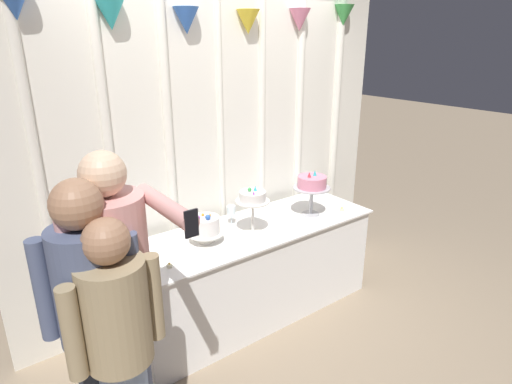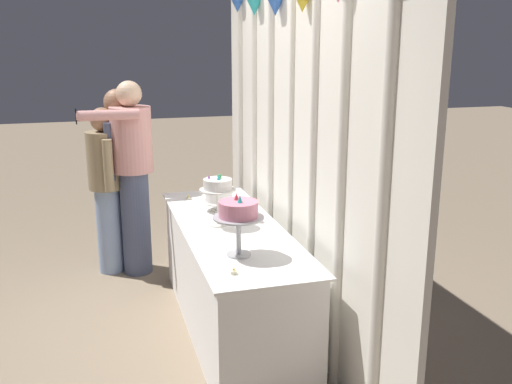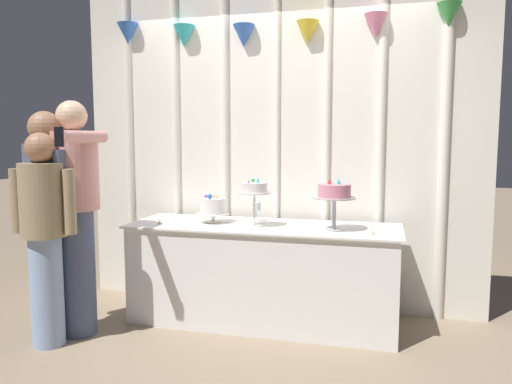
% 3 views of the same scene
% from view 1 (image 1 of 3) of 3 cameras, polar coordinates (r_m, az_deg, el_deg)
% --- Properties ---
extents(ground_plane, '(24.00, 24.00, 0.00)m').
position_cam_1_polar(ground_plane, '(3.77, 0.47, -16.16)').
color(ground_plane, gray).
extents(draped_curtain, '(3.48, 0.18, 2.77)m').
position_cam_1_polar(draped_curtain, '(3.59, -4.78, 7.57)').
color(draped_curtain, white).
rests_on(draped_curtain, ground_plane).
extents(cake_table, '(2.11, 0.69, 0.78)m').
position_cam_1_polar(cake_table, '(3.62, -0.49, -10.38)').
color(cake_table, white).
rests_on(cake_table, ground_plane).
extents(cake_display_leftmost, '(0.26, 0.26, 0.24)m').
position_cam_1_polar(cake_display_leftmost, '(3.18, -6.64, -4.48)').
color(cake_display_leftmost, silver).
rests_on(cake_display_leftmost, cake_table).
extents(cake_display_center, '(0.26, 0.26, 0.38)m').
position_cam_1_polar(cake_display_center, '(3.24, -0.44, -0.95)').
color(cake_display_center, silver).
rests_on(cake_display_center, cake_table).
extents(cake_display_rightmost, '(0.31, 0.31, 0.39)m').
position_cam_1_polar(cake_display_rightmost, '(3.62, 7.34, 1.00)').
color(cake_display_rightmost, '#B2B2B7').
rests_on(cake_display_rightmost, cake_table).
extents(wine_glass, '(0.07, 0.07, 0.16)m').
position_cam_1_polar(wine_glass, '(3.45, -3.27, -2.48)').
color(wine_glass, silver).
rests_on(wine_glass, cake_table).
extents(tealight_far_left, '(0.04, 0.04, 0.03)m').
position_cam_1_polar(tealight_far_left, '(2.94, -11.28, -9.47)').
color(tealight_far_left, beige).
rests_on(tealight_far_left, cake_table).
extents(tealight_near_left, '(0.04, 0.04, 0.04)m').
position_cam_1_polar(tealight_near_left, '(3.83, 11.19, -2.27)').
color(tealight_near_left, beige).
rests_on(tealight_near_left, cake_table).
extents(guest_man_pink_jacket, '(0.43, 0.42, 1.65)m').
position_cam_1_polar(guest_man_pink_jacket, '(2.30, -20.39, -16.00)').
color(guest_man_pink_jacket, '#282D38').
rests_on(guest_man_pink_jacket, ground_plane).
extents(guest_girl_blue_dress, '(0.50, 0.66, 1.73)m').
position_cam_1_polar(guest_girl_blue_dress, '(2.38, -17.56, -13.22)').
color(guest_girl_blue_dress, '#4C5675').
rests_on(guest_girl_blue_dress, ground_plane).
extents(guest_man_dark_suit, '(0.47, 0.34, 1.50)m').
position_cam_1_polar(guest_man_dark_suit, '(2.26, -17.36, -19.26)').
color(guest_man_dark_suit, '#93ADD6').
rests_on(guest_man_dark_suit, ground_plane).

